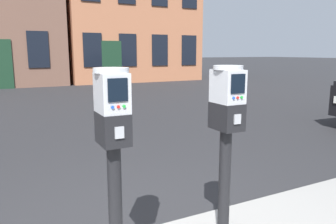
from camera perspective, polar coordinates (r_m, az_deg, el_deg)
parking_meter_near_kerb at (r=2.08m, az=-9.50°, el=-3.90°), size 0.22×0.25×1.33m
parking_meter_twin_adjacent at (r=2.48m, az=10.11°, el=-1.63°), size 0.22×0.25×1.33m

